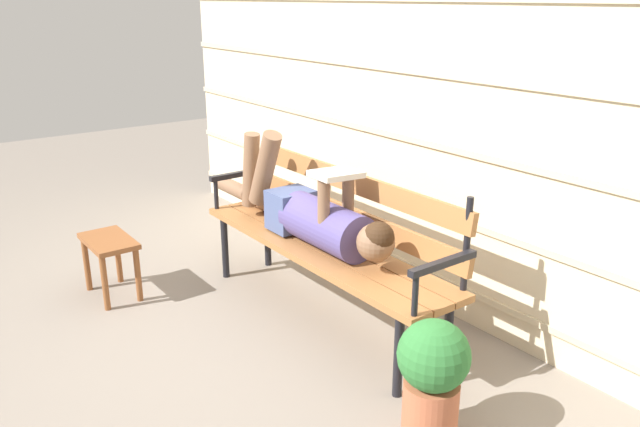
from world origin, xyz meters
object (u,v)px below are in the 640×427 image
Objects in this scene: potted_plant at (432,376)px; park_bench at (330,233)px; reclining_person at (310,213)px; footstool at (110,251)px.

park_bench is at bearing 163.57° from potted_plant.
reclining_person is at bearing -145.33° from park_bench.
footstool is at bearing -137.20° from park_bench.
park_bench is 1.17m from potted_plant.
footstool is (-0.89, -0.84, -0.32)m from reclining_person.
footstool is 2.17m from potted_plant.
park_bench is 0.16m from reclining_person.
footstool is at bearing -164.45° from potted_plant.
park_bench reaches higher than footstool.
reclining_person is 4.31× the size of footstool.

